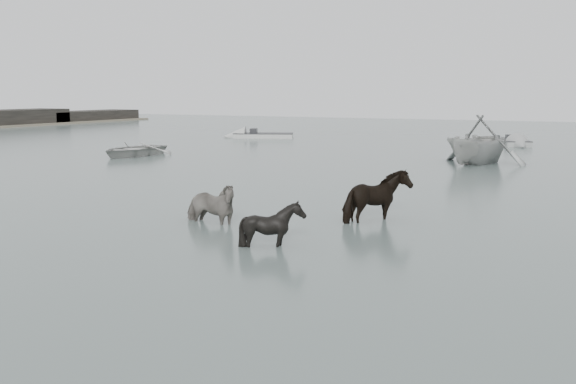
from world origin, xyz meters
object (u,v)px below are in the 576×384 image
(pony_pinto, at_px, (210,196))
(rowboat_lead, at_px, (133,148))
(pony_dark, at_px, (378,191))
(pony_black, at_px, (272,218))

(pony_pinto, distance_m, rowboat_lead, 20.07)
(pony_dark, distance_m, pony_black, 4.09)
(pony_pinto, distance_m, pony_dark, 4.66)
(pony_black, distance_m, rowboat_lead, 23.14)
(pony_pinto, bearing_deg, pony_dark, -56.00)
(pony_black, height_order, rowboat_lead, pony_black)
(rowboat_lead, bearing_deg, pony_dark, -30.56)
(pony_pinto, distance_m, pony_black, 3.16)
(pony_pinto, relative_size, pony_dark, 1.09)
(pony_pinto, bearing_deg, rowboat_lead, 49.76)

